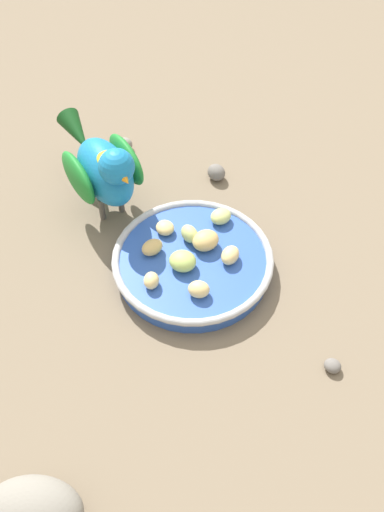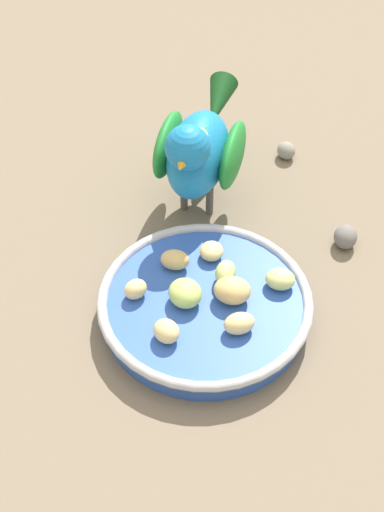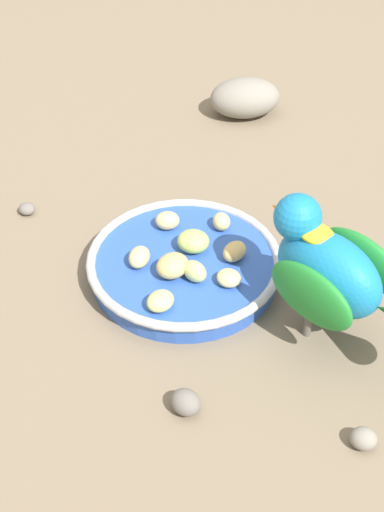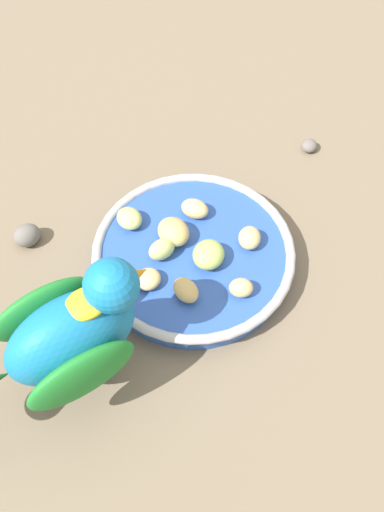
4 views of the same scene
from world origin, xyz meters
TOP-DOWN VIEW (x-y plane):
  - ground_plane at (0.00, 0.00)m, footprint 4.00×4.00m
  - feeding_bowl at (0.01, -0.01)m, footprint 0.22×0.22m
  - apple_piece_0 at (0.00, -0.04)m, footprint 0.03×0.03m
  - apple_piece_1 at (-0.02, -0.03)m, footprint 0.05×0.04m
  - apple_piece_2 at (0.02, -0.00)m, footprint 0.05×0.05m
  - apple_piece_3 at (0.06, -0.04)m, footprint 0.04×0.03m
  - apple_piece_4 at (-0.04, 0.01)m, footprint 0.04×0.04m
  - apple_piece_5 at (-0.05, -0.07)m, footprint 0.04×0.04m
  - apple_piece_6 at (0.02, 0.05)m, footprint 0.04×0.03m
  - apple_piece_7 at (0.03, -0.07)m, footprint 0.03×0.03m
  - apple_piece_8 at (0.07, 0.02)m, footprint 0.03×0.03m
  - parrot at (0.09, -0.16)m, footprint 0.12×0.21m
  - pebble_1 at (-0.08, -0.18)m, footprint 0.03×0.04m
  - pebble_2 at (-0.11, 0.19)m, footprint 0.03×0.03m

SIDE VIEW (x-z plane):
  - ground_plane at x=0.00m, z-range 0.00..0.00m
  - pebble_2 at x=-0.11m, z-range 0.00..0.01m
  - pebble_1 at x=-0.08m, z-range 0.00..0.02m
  - feeding_bowl at x=0.01m, z-range 0.00..0.03m
  - apple_piece_7 at x=0.03m, z-range 0.02..0.04m
  - apple_piece_5 at x=-0.05m, z-range 0.02..0.04m
  - apple_piece_8 at x=0.07m, z-range 0.02..0.04m
  - apple_piece_4 at x=-0.04m, z-range 0.02..0.05m
  - apple_piece_6 at x=0.02m, z-range 0.02..0.05m
  - apple_piece_3 at x=0.06m, z-range 0.02..0.05m
  - apple_piece_0 at x=0.00m, z-range 0.02..0.05m
  - apple_piece_2 at x=0.02m, z-range 0.02..0.05m
  - apple_piece_1 at x=-0.02m, z-range 0.02..0.05m
  - parrot at x=0.09m, z-range 0.01..0.16m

